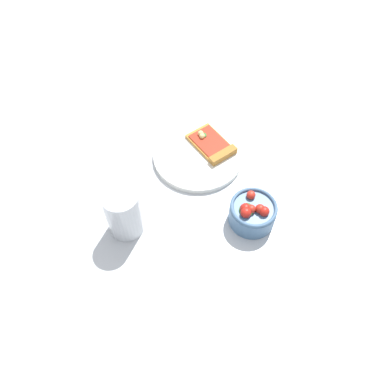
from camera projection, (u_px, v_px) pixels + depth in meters
name	position (u px, v px, depth m)	size (l,w,h in m)	color
ground_plane	(193.00, 165.00, 1.00)	(2.40, 2.40, 0.00)	silver
plate	(196.00, 155.00, 1.01)	(0.23, 0.23, 0.01)	silver
pizza_slice_main	(213.00, 145.00, 1.01)	(0.12, 0.14, 0.02)	gold
salad_bowl	(252.00, 212.00, 0.88)	(0.10, 0.10, 0.07)	#4C7299
soda_glass	(124.00, 214.00, 0.85)	(0.08, 0.08, 0.12)	silver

